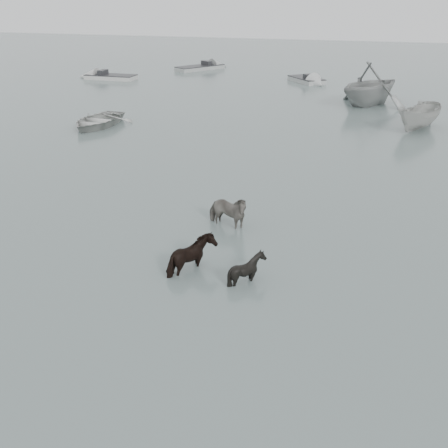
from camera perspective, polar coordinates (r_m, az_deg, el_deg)
The scene contains 10 objects.
ground at distance 16.80m, azimuth 2.06°, elevation -3.35°, with size 140.00×140.00×0.00m, color #52625F.
pony_pinto at distance 18.54m, azimuth 0.32°, elevation 1.69°, with size 0.76×1.67×1.41m, color black.
pony_dark at distance 15.73m, azimuth -3.24°, elevation -2.63°, with size 1.31×1.12×1.32m, color black.
pony_black at distance 15.25m, azimuth 2.35°, elevation -3.97°, with size 0.89×1.00×1.10m, color black.
rowboat_lead at distance 33.19m, azimuth -12.78°, elevation 10.40°, with size 3.04×4.25×0.88m, color #B7B7B2.
rowboat_trail at distance 39.41m, azimuth 14.72°, elevation 13.74°, with size 4.84×5.60×2.95m, color #9A9D9B.
boat_small at distance 33.37m, azimuth 19.26°, elevation 10.37°, with size 1.53×4.06×1.57m, color #A9A9A5.
skiff_outer at distance 49.98m, azimuth -11.44°, elevation 14.64°, with size 5.92×1.60×0.75m, color beige, non-canonical shape.
skiff_mid at distance 48.03m, azimuth 8.38°, elevation 14.51°, with size 4.76×1.60×0.75m, color #AAACAA, non-canonical shape.
skiff_far at distance 54.71m, azimuth -2.47°, elevation 15.78°, with size 6.56×1.60×0.75m, color #A4A7A4, non-canonical shape.
Camera 1 is at (3.31, -14.65, 7.54)m, focal length 45.00 mm.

